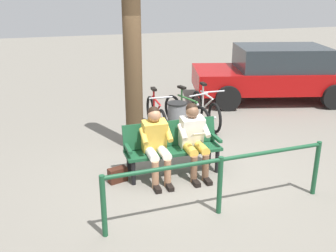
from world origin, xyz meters
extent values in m
plane|color=slate|center=(0.00, 0.00, 0.00)|extent=(40.00, 40.00, 0.00)
cube|color=#194C2D|center=(0.29, -0.05, 0.42)|extent=(1.60, 0.45, 0.05)
cube|color=#194C2D|center=(0.29, -0.24, 0.66)|extent=(1.60, 0.15, 0.42)
cube|color=#194C2D|center=(-0.47, -0.05, 0.56)|extent=(0.06, 0.40, 0.05)
cube|color=#194C2D|center=(1.05, -0.04, 0.56)|extent=(0.06, 0.40, 0.05)
cylinder|color=black|center=(-0.43, 0.12, 0.20)|extent=(0.07, 0.07, 0.40)
cylinder|color=black|center=(1.01, 0.13, 0.20)|extent=(0.07, 0.07, 0.40)
cylinder|color=black|center=(-0.43, -0.22, 0.20)|extent=(0.07, 0.07, 0.40)
cylinder|color=black|center=(1.01, -0.21, 0.20)|extent=(0.07, 0.07, 0.40)
cube|color=white|center=(-0.03, -0.07, 0.71)|extent=(0.38, 0.31, 0.55)
sphere|color=brown|center=(-0.03, -0.05, 1.06)|extent=(0.21, 0.21, 0.21)
sphere|color=black|center=(-0.03, -0.08, 1.10)|extent=(0.20, 0.20, 0.20)
cylinder|color=gold|center=(-0.13, 0.13, 0.49)|extent=(0.15, 0.40, 0.15)
cylinder|color=brown|center=(-0.13, 0.33, 0.23)|extent=(0.11, 0.11, 0.45)
cube|color=black|center=(-0.13, 0.43, 0.04)|extent=(0.09, 0.22, 0.07)
cylinder|color=white|center=(-0.23, 0.05, 0.77)|extent=(0.09, 0.31, 0.23)
cylinder|color=gold|center=(0.07, 0.13, 0.49)|extent=(0.15, 0.40, 0.15)
cylinder|color=brown|center=(0.07, 0.33, 0.23)|extent=(0.11, 0.11, 0.45)
cube|color=black|center=(0.07, 0.43, 0.04)|extent=(0.09, 0.22, 0.07)
cylinder|color=white|center=(0.17, 0.05, 0.77)|extent=(0.09, 0.31, 0.23)
cube|color=silver|center=(-0.03, 0.23, 0.77)|extent=(0.20, 0.12, 0.09)
cube|color=gold|center=(0.61, -0.06, 0.71)|extent=(0.38, 0.31, 0.55)
sphere|color=#A87554|center=(0.61, -0.04, 1.06)|extent=(0.21, 0.21, 0.21)
sphere|color=black|center=(0.61, -0.07, 1.10)|extent=(0.20, 0.20, 0.20)
cylinder|color=white|center=(0.51, 0.13, 0.49)|extent=(0.15, 0.40, 0.15)
cylinder|color=#A87554|center=(0.51, 0.33, 0.23)|extent=(0.11, 0.11, 0.45)
cube|color=black|center=(0.51, 0.43, 0.04)|extent=(0.09, 0.22, 0.07)
cylinder|color=gold|center=(0.41, 0.05, 0.77)|extent=(0.09, 0.31, 0.23)
cylinder|color=white|center=(0.71, 0.14, 0.49)|extent=(0.15, 0.40, 0.15)
cylinder|color=#A87554|center=(0.71, 0.34, 0.23)|extent=(0.11, 0.11, 0.45)
cube|color=black|center=(0.71, 0.44, 0.04)|extent=(0.09, 0.22, 0.07)
cylinder|color=gold|center=(0.81, 0.06, 0.77)|extent=(0.09, 0.31, 0.23)
cube|color=#3F1E14|center=(1.23, -0.04, 0.12)|extent=(0.33, 0.22, 0.24)
cylinder|color=#4C3823|center=(0.65, -1.35, 1.81)|extent=(0.33, 0.33, 3.61)
cylinder|color=slate|center=(-0.20, -1.35, 0.40)|extent=(0.36, 0.36, 0.81)
cylinder|color=black|center=(-0.20, -1.35, 0.82)|extent=(0.38, 0.38, 0.03)
torus|color=black|center=(-1.16, -1.66, 0.33)|extent=(0.06, 0.66, 0.66)
cylinder|color=silver|center=(-1.16, -1.66, 0.33)|extent=(0.05, 0.06, 0.06)
torus|color=black|center=(-1.16, -2.68, 0.33)|extent=(0.06, 0.66, 0.66)
cylinder|color=silver|center=(-1.16, -2.68, 0.33)|extent=(0.05, 0.06, 0.06)
cylinder|color=silver|center=(-1.16, -2.17, 0.71)|extent=(0.04, 0.63, 0.04)
cylinder|color=silver|center=(-1.16, -2.09, 0.51)|extent=(0.04, 0.60, 0.43)
cylinder|color=silver|center=(-1.16, -2.35, 0.63)|extent=(0.04, 0.04, 0.55)
cube|color=black|center=(-1.16, -2.35, 0.91)|extent=(0.09, 0.22, 0.05)
cylinder|color=#B2B2B7|center=(-1.16, -1.76, 0.88)|extent=(0.48, 0.03, 0.03)
torus|color=black|center=(-0.79, -1.53, 0.33)|extent=(0.24, 0.65, 0.66)
cylinder|color=silver|center=(-0.79, -1.53, 0.33)|extent=(0.06, 0.07, 0.06)
torus|color=black|center=(-0.50, -2.50, 0.33)|extent=(0.24, 0.65, 0.66)
cylinder|color=silver|center=(-0.50, -2.50, 0.33)|extent=(0.06, 0.07, 0.06)
cylinder|color=#337238|center=(-0.65, -2.01, 0.71)|extent=(0.22, 0.62, 0.04)
cylinder|color=#337238|center=(-0.67, -1.94, 0.51)|extent=(0.21, 0.58, 0.43)
cylinder|color=#337238|center=(-0.59, -2.19, 0.63)|extent=(0.04, 0.04, 0.55)
cube|color=black|center=(-0.59, -2.19, 0.91)|extent=(0.15, 0.24, 0.05)
cylinder|color=#B2B2B7|center=(-0.76, -1.62, 0.88)|extent=(0.47, 0.17, 0.03)
torus|color=black|center=(0.04, -1.54, 0.33)|extent=(0.08, 0.66, 0.66)
cylinder|color=silver|center=(0.04, -1.54, 0.33)|extent=(0.05, 0.06, 0.06)
torus|color=black|center=(0.01, -2.56, 0.33)|extent=(0.08, 0.66, 0.66)
cylinder|color=silver|center=(0.01, -2.56, 0.33)|extent=(0.05, 0.06, 0.06)
cylinder|color=#B71414|center=(0.03, -2.05, 0.71)|extent=(0.06, 0.63, 0.04)
cylinder|color=#B71414|center=(0.03, -1.97, 0.51)|extent=(0.06, 0.60, 0.43)
cylinder|color=#B71414|center=(0.02, -2.24, 0.63)|extent=(0.04, 0.04, 0.55)
cube|color=black|center=(0.02, -2.24, 0.91)|extent=(0.10, 0.22, 0.05)
cylinder|color=#B2B2B7|center=(0.04, -1.64, 0.88)|extent=(0.48, 0.05, 0.03)
cylinder|color=#194C2D|center=(-1.53, 1.22, 0.42)|extent=(0.07, 0.07, 0.85)
cylinder|color=#194C2D|center=(0.06, 1.29, 0.42)|extent=(0.07, 0.07, 0.85)
cylinder|color=#194C2D|center=(1.65, 1.35, 0.42)|extent=(0.07, 0.07, 0.85)
cylinder|color=#194C2D|center=(0.06, 1.29, 0.81)|extent=(3.18, 0.19, 0.06)
cube|color=#A50C0C|center=(-3.67, -3.55, 0.59)|extent=(4.52, 2.81, 0.55)
cube|color=#262D33|center=(-3.86, -3.50, 1.17)|extent=(2.65, 2.19, 0.60)
cylinder|color=black|center=(-2.12, -3.03, 0.32)|extent=(0.67, 0.38, 0.64)
cylinder|color=black|center=(-2.58, -4.77, 0.32)|extent=(0.67, 0.38, 0.64)
cylinder|color=black|center=(-4.76, -2.34, 0.32)|extent=(0.67, 0.38, 0.64)
cylinder|color=black|center=(-5.22, -4.08, 0.32)|extent=(0.67, 0.38, 0.64)
camera|label=1|loc=(2.14, 5.61, 2.99)|focal=42.01mm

